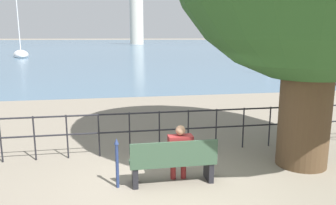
{
  "coord_description": "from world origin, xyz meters",
  "views": [
    {
      "loc": [
        -1.14,
        -5.9,
        2.81
      ],
      "look_at": [
        0.0,
        0.5,
        1.5
      ],
      "focal_mm": 35.0,
      "sensor_mm": 36.0,
      "label": 1
    }
  ],
  "objects_px": {
    "sailboat_4": "(21,55)",
    "sailboat_0": "(329,75)",
    "park_bench": "(173,163)",
    "seated_person_left": "(180,151)",
    "harbor_lighthouse": "(137,16)",
    "sailboat_1": "(269,57)",
    "closed_umbrella": "(117,160)"
  },
  "relations": [
    {
      "from": "seated_person_left",
      "to": "park_bench",
      "type": "bearing_deg",
      "value": -152.74
    },
    {
      "from": "sailboat_0",
      "to": "sailboat_4",
      "type": "xyz_separation_m",
      "value": [
        -26.71,
        29.94,
        0.01
      ]
    },
    {
      "from": "sailboat_4",
      "to": "closed_umbrella",
      "type": "bearing_deg",
      "value": -90.71
    },
    {
      "from": "seated_person_left",
      "to": "harbor_lighthouse",
      "type": "relative_size",
      "value": 0.05
    },
    {
      "from": "sailboat_4",
      "to": "sailboat_0",
      "type": "bearing_deg",
      "value": -64.78
    },
    {
      "from": "sailboat_0",
      "to": "sailboat_4",
      "type": "height_order",
      "value": "sailboat_0"
    },
    {
      "from": "closed_umbrella",
      "to": "sailboat_4",
      "type": "xyz_separation_m",
      "value": [
        -12.35,
        43.65,
        -0.23
      ]
    },
    {
      "from": "sailboat_0",
      "to": "harbor_lighthouse",
      "type": "bearing_deg",
      "value": 105.07
    },
    {
      "from": "closed_umbrella",
      "to": "harbor_lighthouse",
      "type": "xyz_separation_m",
      "value": [
        10.39,
        119.68,
        9.69
      ]
    },
    {
      "from": "closed_umbrella",
      "to": "sailboat_1",
      "type": "height_order",
      "value": "sailboat_1"
    },
    {
      "from": "sailboat_0",
      "to": "sailboat_1",
      "type": "height_order",
      "value": "sailboat_0"
    },
    {
      "from": "sailboat_4",
      "to": "sailboat_1",
      "type": "bearing_deg",
      "value": -34.24
    },
    {
      "from": "closed_umbrella",
      "to": "sailboat_0",
      "type": "xyz_separation_m",
      "value": [
        14.36,
        13.71,
        -0.24
      ]
    },
    {
      "from": "sailboat_1",
      "to": "sailboat_0",
      "type": "bearing_deg",
      "value": -100.62
    },
    {
      "from": "sailboat_1",
      "to": "harbor_lighthouse",
      "type": "xyz_separation_m",
      "value": [
        -9.66,
        86.39,
        9.94
      ]
    },
    {
      "from": "sailboat_1",
      "to": "sailboat_4",
      "type": "bearing_deg",
      "value": 167.87
    },
    {
      "from": "closed_umbrella",
      "to": "sailboat_0",
      "type": "height_order",
      "value": "sailboat_0"
    },
    {
      "from": "sailboat_4",
      "to": "harbor_lighthouse",
      "type": "bearing_deg",
      "value": 56.83
    },
    {
      "from": "sailboat_4",
      "to": "harbor_lighthouse",
      "type": "relative_size",
      "value": 0.39
    },
    {
      "from": "seated_person_left",
      "to": "sailboat_4",
      "type": "distance_m",
      "value": 45.66
    },
    {
      "from": "seated_person_left",
      "to": "sailboat_1",
      "type": "xyz_separation_m",
      "value": [
        18.84,
        33.24,
        -0.35
      ]
    },
    {
      "from": "park_bench",
      "to": "sailboat_0",
      "type": "bearing_deg",
      "value": 45.93
    },
    {
      "from": "park_bench",
      "to": "closed_umbrella",
      "type": "distance_m",
      "value": 1.07
    },
    {
      "from": "park_bench",
      "to": "seated_person_left",
      "type": "distance_m",
      "value": 0.27
    },
    {
      "from": "park_bench",
      "to": "closed_umbrella",
      "type": "xyz_separation_m",
      "value": [
        -1.07,
        0.02,
        0.12
      ]
    },
    {
      "from": "sailboat_0",
      "to": "seated_person_left",
      "type": "bearing_deg",
      "value": -120.98
    },
    {
      "from": "seated_person_left",
      "to": "sailboat_0",
      "type": "height_order",
      "value": "sailboat_0"
    },
    {
      "from": "closed_umbrella",
      "to": "sailboat_1",
      "type": "distance_m",
      "value": 38.86
    },
    {
      "from": "closed_umbrella",
      "to": "sailboat_4",
      "type": "distance_m",
      "value": 45.36
    },
    {
      "from": "sailboat_4",
      "to": "seated_person_left",
      "type": "bearing_deg",
      "value": -89.23
    },
    {
      "from": "sailboat_0",
      "to": "harbor_lighthouse",
      "type": "distance_m",
      "value": 106.51
    },
    {
      "from": "sailboat_1",
      "to": "sailboat_4",
      "type": "xyz_separation_m",
      "value": [
        -32.41,
        10.36,
        0.02
      ]
    }
  ]
}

